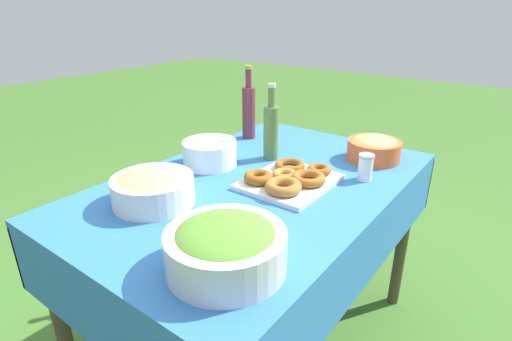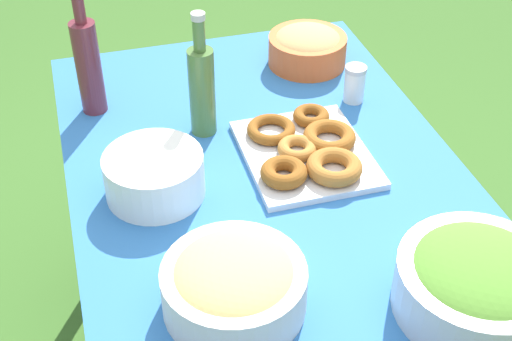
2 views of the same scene
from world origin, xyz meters
The scene contains 9 objects.
picnic_table centered at (0.00, 0.00, 0.65)m, with size 1.32×0.86×0.75m.
salad_bowl centered at (0.45, 0.24, 0.81)m, with size 0.29×0.29×0.12m.
pasta_bowl centered at (0.33, -0.17, 0.81)m, with size 0.25×0.25×0.11m.
donut_platter centered at (-0.05, 0.10, 0.77)m, with size 0.34×0.28×0.05m.
plate_stack centered at (-0.02, -0.25, 0.80)m, with size 0.21×0.21×0.10m.
olive_oil_bottle centered at (-0.22, -0.10, 0.87)m, with size 0.06×0.06×0.30m.
wine_bottle centered at (-0.38, -0.34, 0.88)m, with size 0.06×0.06×0.33m.
bread_bowl centered at (-0.45, 0.24, 0.80)m, with size 0.21×0.21×0.10m.
salt_shaker centered at (-0.24, 0.29, 0.80)m, with size 0.05×0.05×0.10m.
Camera 2 is at (1.15, -0.36, 1.72)m, focal length 50.00 mm.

